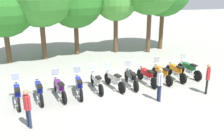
% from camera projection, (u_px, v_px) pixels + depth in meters
% --- Properties ---
extents(ground_plane, '(80.00, 80.00, 0.00)m').
position_uv_depth(ground_plane, '(114.00, 88.00, 13.93)').
color(ground_plane, '#9E9B93').
extents(motorcycle_0, '(0.62, 2.18, 1.37)m').
position_uv_depth(motorcycle_0, '(17.00, 94.00, 11.98)').
color(motorcycle_0, black).
rests_on(motorcycle_0, ground_plane).
extents(motorcycle_1, '(0.62, 2.18, 0.99)m').
position_uv_depth(motorcycle_1, '(39.00, 90.00, 12.39)').
color(motorcycle_1, black).
rests_on(motorcycle_1, ground_plane).
extents(motorcycle_2, '(0.70, 2.16, 1.37)m').
position_uv_depth(motorcycle_2, '(59.00, 88.00, 12.66)').
color(motorcycle_2, black).
rests_on(motorcycle_2, ground_plane).
extents(motorcycle_3, '(0.62, 2.19, 1.37)m').
position_uv_depth(motorcycle_3, '(79.00, 85.00, 12.99)').
color(motorcycle_3, black).
rests_on(motorcycle_3, ground_plane).
extents(motorcycle_4, '(0.62, 2.19, 1.37)m').
position_uv_depth(motorcycle_4, '(96.00, 81.00, 13.54)').
color(motorcycle_4, black).
rests_on(motorcycle_4, ground_plane).
extents(motorcycle_5, '(0.78, 2.14, 1.37)m').
position_uv_depth(motorcycle_5, '(114.00, 79.00, 13.78)').
color(motorcycle_5, black).
rests_on(motorcycle_5, ground_plane).
extents(motorcycle_6, '(0.62, 2.19, 1.37)m').
position_uv_depth(motorcycle_6, '(131.00, 77.00, 14.07)').
color(motorcycle_6, black).
rests_on(motorcycle_6, ground_plane).
extents(motorcycle_7, '(0.62, 2.18, 0.99)m').
position_uv_depth(motorcycle_7, '(147.00, 75.00, 14.41)').
color(motorcycle_7, black).
rests_on(motorcycle_7, ground_plane).
extents(motorcycle_8, '(0.62, 2.19, 1.37)m').
position_uv_depth(motorcycle_8, '(161.00, 73.00, 14.77)').
color(motorcycle_8, black).
rests_on(motorcycle_8, ground_plane).
extents(motorcycle_9, '(0.62, 2.19, 0.99)m').
position_uv_depth(motorcycle_9, '(176.00, 71.00, 15.15)').
color(motorcycle_9, black).
rests_on(motorcycle_9, ground_plane).
extents(motorcycle_10, '(0.63, 2.18, 1.37)m').
position_uv_depth(motorcycle_10, '(189.00, 69.00, 15.54)').
color(motorcycle_10, black).
rests_on(motorcycle_10, ground_plane).
extents(person_0, '(0.25, 0.41, 1.72)m').
position_uv_depth(person_0, '(160.00, 82.00, 12.08)').
color(person_0, '#232D4C').
rests_on(person_0, ground_plane).
extents(person_1, '(0.30, 0.37, 1.65)m').
position_uv_depth(person_1, '(27.00, 106.00, 9.79)').
color(person_1, '#232D4C').
rests_on(person_1, ground_plane).
extents(person_2, '(0.30, 0.37, 1.61)m').
position_uv_depth(person_2, '(208.00, 77.00, 12.95)').
color(person_2, black).
rests_on(person_2, ground_plane).
extents(tree_0, '(4.52, 4.52, 6.44)m').
position_uv_depth(tree_0, '(2.00, 4.00, 17.13)').
color(tree_0, brown).
rests_on(tree_0, ground_plane).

